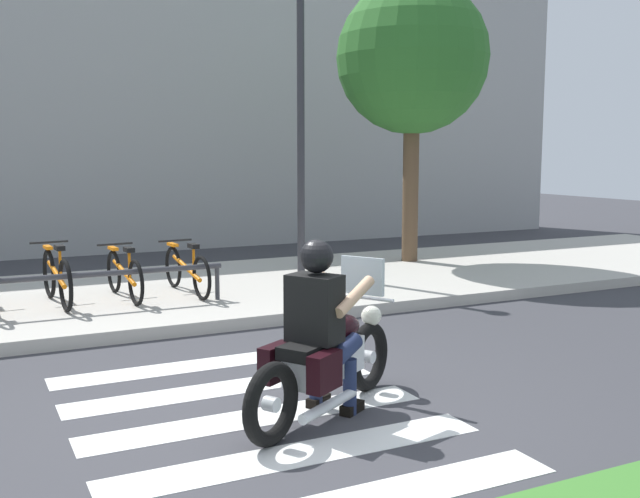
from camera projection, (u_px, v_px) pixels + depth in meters
ground_plane at (273, 415)px, 5.91m from camera, size 48.00×48.00×0.00m
sidewalk at (136, 297)px, 10.31m from camera, size 24.00×4.40×0.15m
crosswalk_stripe_1 at (299, 454)px, 5.14m from camera, size 2.80×0.40×0.01m
crosswalk_stripe_2 at (257, 417)px, 5.85m from camera, size 2.80×0.40×0.01m
crosswalk_stripe_3 at (224, 388)px, 6.56m from camera, size 2.80×0.40×0.01m
crosswalk_stripe_4 at (198, 365)px, 7.27m from camera, size 2.80×0.40×0.01m
motorcycle at (326, 360)px, 5.86m from camera, size 1.81×1.18×1.20m
rider at (320, 317)px, 5.75m from camera, size 0.77×0.72×1.43m
bicycle_3 at (57, 277)px, 9.36m from camera, size 0.48×1.66×0.79m
bicycle_4 at (124, 274)px, 9.73m from camera, size 0.48×1.61×0.71m
bicycle_5 at (187, 270)px, 10.10m from camera, size 0.48×1.68×0.72m
bike_rack at (25, 282)px, 8.68m from camera, size 4.81×0.07×0.49m
street_lamp at (301, 104)px, 11.50m from camera, size 0.28×0.28×4.69m
tree_near_rack at (413, 59)px, 12.76m from camera, size 2.64×2.64×5.01m
building_backdrop at (69, 98)px, 14.98m from camera, size 24.00×1.20×6.30m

